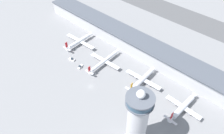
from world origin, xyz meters
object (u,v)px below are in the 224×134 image
airplane_gate_delta (183,107)px  service_truck_fuel (80,67)px  airplane_gate_bravo (104,61)px  service_truck_catering (72,60)px  control_tower (138,118)px  airplane_gate_alpha (80,41)px  airplane_gate_charlie (143,79)px

airplane_gate_delta → service_truck_fuel: bearing=-167.0°
airplane_gate_bravo → service_truck_catering: bearing=-146.7°
control_tower → airplane_gate_bravo: control_tower is taller
airplane_gate_bravo → airplane_gate_alpha: bearing=173.5°
airplane_gate_delta → service_truck_fuel: 104.26m
control_tower → airplane_gate_bravo: (-74.75, 42.84, -21.45)m
airplane_gate_alpha → airplane_gate_bravo: size_ratio=0.94×
control_tower → airplane_gate_charlie: size_ratio=1.40×
airplane_gate_charlie → airplane_gate_delta: airplane_gate_charlie is taller
service_truck_catering → service_truck_fuel: size_ratio=0.99×
service_truck_fuel → airplane_gate_delta: bearing=13.0°
airplane_gate_alpha → service_truck_catering: airplane_gate_alpha is taller
service_truck_fuel → control_tower: bearing=-14.3°
airplane_gate_alpha → airplane_gate_bravo: (44.36, -5.07, -0.09)m
airplane_gate_bravo → airplane_gate_delta: (87.40, 3.18, 0.47)m
airplane_gate_alpha → airplane_gate_delta: (131.76, -1.90, 0.39)m
airplane_gate_alpha → airplane_gate_delta: 131.78m
airplane_gate_charlie → airplane_gate_bravo: bearing=-172.7°
control_tower → airplane_gate_charlie: control_tower is taller
control_tower → service_truck_fuel: bearing=165.7°
service_truck_catering → airplane_gate_delta: bearing=10.8°
airplane_gate_bravo → airplane_gate_delta: 87.46m
airplane_gate_alpha → airplane_gate_charlie: airplane_gate_charlie is taller
control_tower → service_truck_catering: bearing=167.1°
airplane_gate_bravo → airplane_gate_charlie: (44.24, 5.67, 0.58)m
airplane_gate_alpha → airplane_gate_bravo: airplane_gate_alpha is taller
control_tower → service_truck_fuel: size_ratio=7.66×
airplane_gate_bravo → service_truck_fuel: (-14.13, -20.25, -3.17)m
airplane_gate_delta → airplane_gate_charlie: bearing=176.7°
service_truck_fuel → airplane_gate_charlie: bearing=23.9°
airplane_gate_charlie → service_truck_fuel: airplane_gate_charlie is taller
service_truck_catering → service_truck_fuel: (14.83, -1.22, -0.13)m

